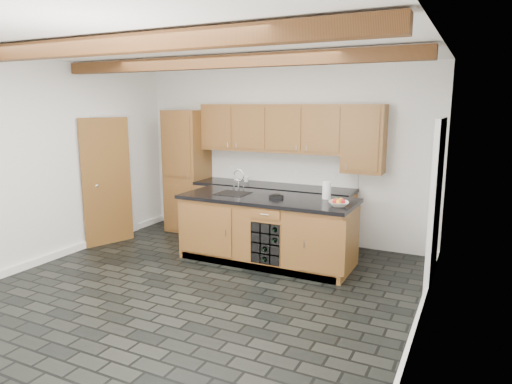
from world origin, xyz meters
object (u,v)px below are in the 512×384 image
Objects in this scene: kitchen_scale at (276,196)px; paper_towel at (327,190)px; island at (267,229)px; fruit_bowl at (339,204)px.

kitchen_scale is 0.83× the size of paper_towel.
fruit_bowl reaches higher than island.
island is 0.51m from kitchen_scale.
kitchen_scale is at bearing 172.96° from fruit_bowl.
paper_towel is (0.63, 0.26, 0.09)m from kitchen_scale.
kitchen_scale is 0.69m from paper_towel.
fruit_bowl is 0.47m from paper_towel.
paper_towel is (0.77, 0.25, 0.58)m from island.
island is 10.52× the size of paper_towel.
paper_towel is at bearing 13.87° from kitchen_scale.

